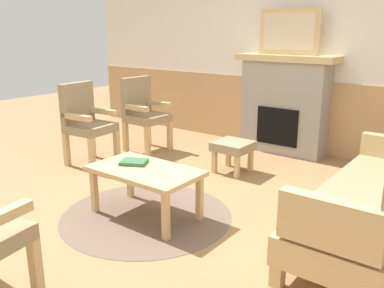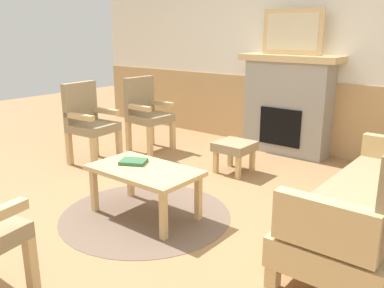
# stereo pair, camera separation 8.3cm
# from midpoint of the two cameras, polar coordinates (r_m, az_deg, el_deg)

# --- Properties ---
(ground_plane) EXTENTS (14.00, 14.00, 0.00)m
(ground_plane) POSITION_cam_midpoint_polar(r_m,az_deg,el_deg) (3.78, -3.90, -9.21)
(ground_plane) COLOR #997047
(wall_back) EXTENTS (7.20, 0.14, 2.70)m
(wall_back) POSITION_cam_midpoint_polar(r_m,az_deg,el_deg) (5.65, 13.86, 12.42)
(wall_back) COLOR silver
(wall_back) RESTS_ON ground_plane
(fireplace) EXTENTS (1.30, 0.44, 1.28)m
(fireplace) POSITION_cam_midpoint_polar(r_m,az_deg,el_deg) (5.49, 12.36, 5.51)
(fireplace) COLOR gray
(fireplace) RESTS_ON ground_plane
(framed_picture) EXTENTS (0.80, 0.04, 0.56)m
(framed_picture) POSITION_cam_midpoint_polar(r_m,az_deg,el_deg) (5.41, 12.93, 15.00)
(framed_picture) COLOR tan
(framed_picture) RESTS_ON fireplace
(couch) EXTENTS (0.70, 1.80, 0.98)m
(couch) POSITION_cam_midpoint_polar(r_m,az_deg,el_deg) (3.25, 23.59, -7.15)
(couch) COLOR tan
(couch) RESTS_ON ground_plane
(coffee_table) EXTENTS (0.96, 0.56, 0.44)m
(coffee_table) POSITION_cam_midpoint_polar(r_m,az_deg,el_deg) (3.55, -7.21, -4.24)
(coffee_table) COLOR tan
(coffee_table) RESTS_ON ground_plane
(round_rug) EXTENTS (1.50, 1.50, 0.01)m
(round_rug) POSITION_cam_midpoint_polar(r_m,az_deg,el_deg) (3.70, -7.01, -9.82)
(round_rug) COLOR brown
(round_rug) RESTS_ON ground_plane
(book_on_table) EXTENTS (0.28, 0.26, 0.03)m
(book_on_table) POSITION_cam_midpoint_polar(r_m,az_deg,el_deg) (3.67, -8.75, -2.49)
(book_on_table) COLOR #33663D
(book_on_table) RESTS_ON coffee_table
(footstool) EXTENTS (0.40, 0.40, 0.36)m
(footstool) POSITION_cam_midpoint_polar(r_m,az_deg,el_deg) (4.67, 5.22, -0.57)
(footstool) COLOR tan
(footstool) RESTS_ON ground_plane
(armchair_near_fireplace) EXTENTS (0.52, 0.52, 0.98)m
(armchair_near_fireplace) POSITION_cam_midpoint_polar(r_m,az_deg,el_deg) (5.09, -15.03, 3.25)
(armchair_near_fireplace) COLOR tan
(armchair_near_fireplace) RESTS_ON ground_plane
(armchair_by_window_left) EXTENTS (0.50, 0.50, 0.98)m
(armchair_by_window_left) POSITION_cam_midpoint_polar(r_m,az_deg,el_deg) (5.53, -7.23, 4.61)
(armchair_by_window_left) COLOR tan
(armchair_by_window_left) RESTS_ON ground_plane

